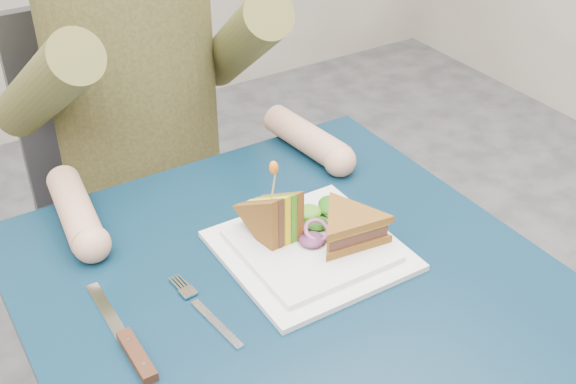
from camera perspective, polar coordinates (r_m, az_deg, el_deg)
table at (r=1.14m, az=0.09°, el=-9.83°), size 0.75×0.75×0.73m
chair at (r=1.71m, az=-12.16°, el=1.38°), size 0.42×0.40×0.93m
diner at (r=1.44m, az=-12.28°, el=11.90°), size 0.54×0.59×0.74m
plate at (r=1.13m, az=1.78°, el=-4.49°), size 0.26×0.26×0.02m
sandwich_flat at (r=1.11m, az=4.89°, el=-2.77°), size 0.15×0.15×0.05m
sandwich_upright at (r=1.11m, az=-1.09°, el=-2.08°), size 0.08×0.13×0.13m
fork at (r=1.03m, az=-6.49°, el=-9.40°), size 0.03×0.18×0.01m
knife at (r=1.00m, az=-12.31°, el=-11.87°), size 0.02×0.22×0.02m
toothpick at (r=1.08m, az=-1.12°, el=0.67°), size 0.01×0.01×0.06m
toothpick_frill at (r=1.06m, az=-1.14°, el=1.94°), size 0.01×0.01×0.02m
lettuce_spill at (r=1.12m, az=1.73°, el=-3.29°), size 0.15×0.13×0.02m
onion_ring at (r=1.12m, az=2.30°, el=-3.05°), size 0.04×0.04×0.02m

